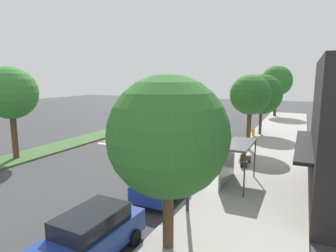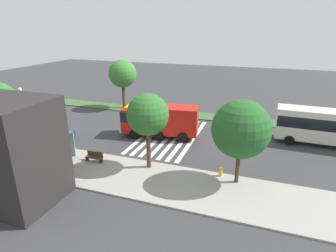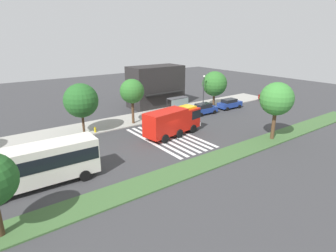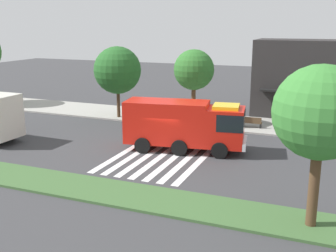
{
  "view_description": "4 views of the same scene",
  "coord_description": "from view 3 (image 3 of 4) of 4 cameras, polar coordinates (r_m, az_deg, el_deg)",
  "views": [
    {
      "loc": [
        24.71,
        11.81,
        6.3
      ],
      "look_at": [
        0.54,
        0.39,
        1.79
      ],
      "focal_mm": 30.8,
      "sensor_mm": 36.0,
      "label": 1
    },
    {
      "loc": [
        -9.21,
        27.17,
        11.56
      ],
      "look_at": [
        -0.08,
        1.33,
        1.68
      ],
      "focal_mm": 29.68,
      "sensor_mm": 36.0,
      "label": 2
    },
    {
      "loc": [
        -19.35,
        -26.38,
        12.35
      ],
      "look_at": [
        0.36,
        0.36,
        1.43
      ],
      "focal_mm": 29.58,
      "sensor_mm": 36.0,
      "label": 3
    },
    {
      "loc": [
        10.56,
        -25.81,
        8.73
      ],
      "look_at": [
        -0.44,
        1.42,
        1.39
      ],
      "focal_mm": 44.27,
      "sensor_mm": 36.0,
      "label": 4
    }
  ],
  "objects": [
    {
      "name": "sidewalk_tree_east",
      "position": [
        49.62,
        9.58,
        8.58
      ],
      "size": [
        4.31,
        4.31,
        6.31
      ],
      "color": "#513823",
      "rests_on": "sidewalk"
    },
    {
      "name": "median_tree_west",
      "position": [
        35.43,
        21.49,
        5.18
      ],
      "size": [
        3.96,
        3.96,
        7.01
      ],
      "color": "#513823",
      "rests_on": "median_strip"
    },
    {
      "name": "parked_car_west",
      "position": [
        45.72,
        7.43,
        3.56
      ],
      "size": [
        4.53,
        2.12,
        1.8
      ],
      "rotation": [
        0.0,
        0.0,
        -0.02
      ],
      "color": "navy",
      "rests_on": "ground_plane"
    },
    {
      "name": "sidewalk",
      "position": [
        42.58,
        -7.71,
        1.26
      ],
      "size": [
        60.0,
        5.74,
        0.14
      ],
      "primitive_type": "cube",
      "color": "#9E9B93",
      "rests_on": "ground_plane"
    },
    {
      "name": "parked_car_mid",
      "position": [
        50.1,
        12.58,
        4.54
      ],
      "size": [
        4.65,
        2.12,
        1.74
      ],
      "rotation": [
        0.0,
        0.0,
        -0.03
      ],
      "color": "navy",
      "rests_on": "ground_plane"
    },
    {
      "name": "median_strip",
      "position": [
        29.29,
        9.4,
        -6.86
      ],
      "size": [
        60.0,
        3.0,
        0.14
      ],
      "primitive_type": "cube",
      "color": "#3D6033",
      "rests_on": "ground_plane"
    },
    {
      "name": "fire_hydrant",
      "position": [
        37.76,
        -14.79,
        -0.74
      ],
      "size": [
        0.28,
        0.28,
        0.7
      ],
      "primitive_type": "cylinder",
      "color": "gold",
      "rests_on": "sidewalk"
    },
    {
      "name": "transit_bus",
      "position": [
        25.77,
        -25.46,
        -6.99
      ],
      "size": [
        10.14,
        3.08,
        3.66
      ],
      "rotation": [
        0.0,
        0.0,
        3.11
      ],
      "color": "silver",
      "rests_on": "ground_plane"
    },
    {
      "name": "sidewalk_tree_west",
      "position": [
        36.73,
        -17.49,
        5.02
      ],
      "size": [
        4.34,
        4.34,
        6.55
      ],
      "color": "#47301E",
      "rests_on": "sidewalk"
    },
    {
      "name": "fire_truck",
      "position": [
        35.47,
        1.23,
        1.16
      ],
      "size": [
        8.68,
        3.78,
        3.47
      ],
      "rotation": [
        0.0,
        0.0,
        0.16
      ],
      "color": "red",
      "rests_on": "ground_plane"
    },
    {
      "name": "street_lamp",
      "position": [
        47.39,
        7.35,
        7.45
      ],
      "size": [
        0.36,
        0.36,
        5.89
      ],
      "color": "#2D2D30",
      "rests_on": "sidewalk"
    },
    {
      "name": "ground_plane",
      "position": [
        34.97,
        -0.12,
        -2.49
      ],
      "size": [
        120.0,
        120.0,
        0.0
      ],
      "primitive_type": "plane",
      "color": "#38383A"
    },
    {
      "name": "storefront_building",
      "position": [
        50.33,
        -2.54,
        8.17
      ],
      "size": [
        9.69,
        5.65,
        7.22
      ],
      "color": "#282626",
      "rests_on": "ground_plane"
    },
    {
      "name": "bus_stop_shelter",
      "position": [
        45.67,
        2.25,
        4.93
      ],
      "size": [
        3.5,
        1.4,
        2.46
      ],
      "color": "#4C4C51",
      "rests_on": "sidewalk"
    },
    {
      "name": "sidewalk_tree_center",
      "position": [
        39.58,
        -7.42,
        7.08
      ],
      "size": [
        3.44,
        3.44,
        6.44
      ],
      "color": "#513823",
      "rests_on": "sidewalk"
    },
    {
      "name": "crosswalk",
      "position": [
        35.09,
        0.16,
        -2.41
      ],
      "size": [
        5.85,
        11.94,
        0.01
      ],
      "color": "silver",
      "rests_on": "ground_plane"
    },
    {
      "name": "parked_car_east",
      "position": [
        59.23,
        20.13,
        5.96
      ],
      "size": [
        4.48,
        2.21,
        1.81
      ],
      "rotation": [
        0.0,
        0.0,
        -0.03
      ],
      "color": "#720505",
      "rests_on": "ground_plane"
    },
    {
      "name": "bench_near_shelter",
      "position": [
        43.66,
        -1.87,
        2.56
      ],
      "size": [
        1.6,
        0.5,
        0.9
      ],
      "color": "#4C3823",
      "rests_on": "sidewalk"
    }
  ]
}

